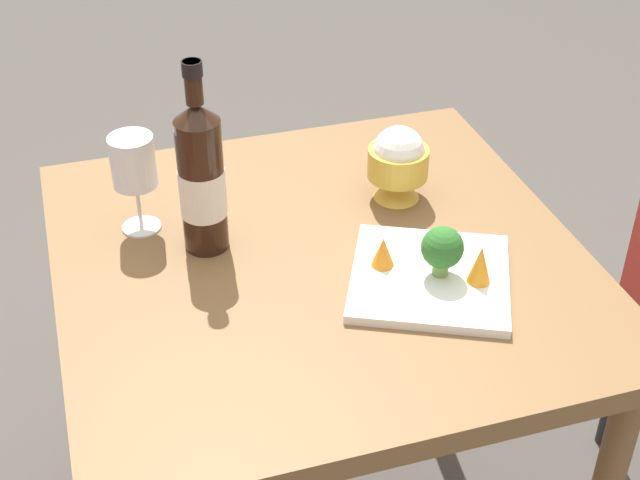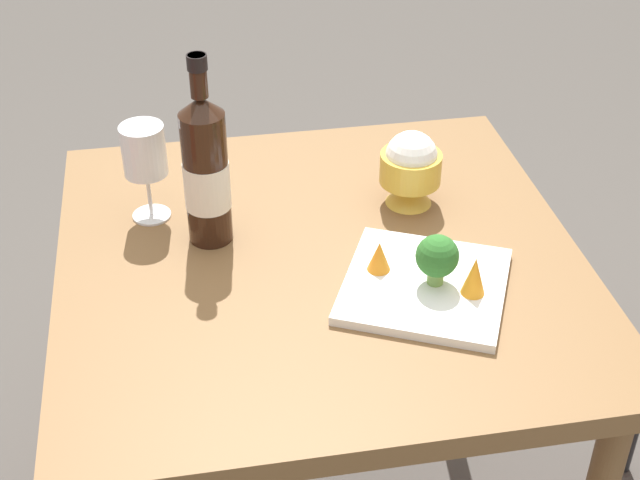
% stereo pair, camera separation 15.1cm
% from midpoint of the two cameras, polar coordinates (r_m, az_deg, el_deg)
% --- Properties ---
extents(dining_table, '(0.87, 0.87, 0.74)m').
position_cam_midpoint_polar(dining_table, '(1.58, -2.74, -3.66)').
color(dining_table, brown).
rests_on(dining_table, ground_plane).
extents(wine_bottle, '(0.08, 0.08, 0.34)m').
position_cam_midpoint_polar(wine_bottle, '(1.50, -10.29, 3.75)').
color(wine_bottle, black).
rests_on(wine_bottle, dining_table).
extents(wine_glass, '(0.08, 0.08, 0.18)m').
position_cam_midpoint_polar(wine_glass, '(1.57, -14.31, 4.54)').
color(wine_glass, white).
rests_on(wine_glass, dining_table).
extents(rice_bowl, '(0.11, 0.11, 0.14)m').
position_cam_midpoint_polar(rice_bowl, '(1.64, 2.27, 4.81)').
color(rice_bowl, gold).
rests_on(rice_bowl, dining_table).
extents(serving_plate, '(0.33, 0.33, 0.02)m').
position_cam_midpoint_polar(serving_plate, '(1.46, 3.96, -2.47)').
color(serving_plate, white).
rests_on(serving_plate, dining_table).
extents(broccoli_floret, '(0.07, 0.07, 0.09)m').
position_cam_midpoint_polar(broccoli_floret, '(1.43, 4.67, -0.64)').
color(broccoli_floret, '#729E4C').
rests_on(broccoli_floret, serving_plate).
extents(carrot_garnish_left, '(0.04, 0.04, 0.07)m').
position_cam_midpoint_polar(carrot_garnish_left, '(1.43, 7.02, -1.62)').
color(carrot_garnish_left, orange).
rests_on(carrot_garnish_left, serving_plate).
extents(carrot_garnish_right, '(0.04, 0.04, 0.05)m').
position_cam_midpoint_polar(carrot_garnish_right, '(1.46, 1.01, -0.84)').
color(carrot_garnish_right, orange).
rests_on(carrot_garnish_right, serving_plate).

